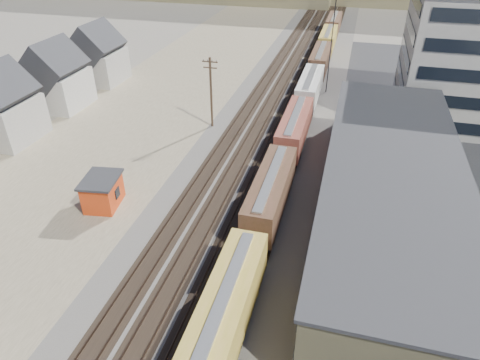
% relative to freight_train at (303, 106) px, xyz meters
% --- Properties ---
extents(ballast_bed, '(18.00, 200.00, 0.06)m').
position_rel_freight_train_xyz_m(ballast_bed, '(-3.80, 3.78, -2.76)').
color(ballast_bed, '#4C4742').
rests_on(ballast_bed, ground).
extents(dirt_yard, '(24.00, 180.00, 0.03)m').
position_rel_freight_train_xyz_m(dirt_yard, '(-23.80, -6.22, -2.78)').
color(dirt_yard, '#72674E').
rests_on(dirt_yard, ground).
extents(asphalt_lot, '(26.00, 120.00, 0.04)m').
position_rel_freight_train_xyz_m(asphalt_lot, '(18.20, -11.22, -2.77)').
color(asphalt_lot, '#232326').
rests_on(asphalt_lot, ground).
extents(rail_tracks, '(11.40, 200.00, 0.24)m').
position_rel_freight_train_xyz_m(rail_tracks, '(-4.35, 3.78, -2.68)').
color(rail_tracks, black).
rests_on(rail_tracks, ground).
extents(freight_train, '(3.00, 119.74, 4.46)m').
position_rel_freight_train_xyz_m(freight_train, '(0.00, 0.00, 0.00)').
color(freight_train, black).
rests_on(freight_train, ground).
extents(warehouse, '(12.40, 40.40, 7.25)m').
position_rel_freight_train_xyz_m(warehouse, '(11.18, -21.22, 0.86)').
color(warehouse, tan).
rests_on(warehouse, ground).
extents(utility_pole_north, '(2.20, 0.32, 10.00)m').
position_rel_freight_train_xyz_m(utility_pole_north, '(-12.30, -4.22, 2.50)').
color(utility_pole_north, '#382619').
rests_on(utility_pole_north, ground).
extents(radio_mast, '(1.20, 0.16, 18.00)m').
position_rel_freight_train_xyz_m(radio_mast, '(2.20, 13.78, 6.33)').
color(radio_mast, black).
rests_on(radio_mast, ground).
extents(maintenance_shed, '(4.15, 5.00, 3.31)m').
position_rel_freight_train_xyz_m(maintenance_shed, '(-17.18, -25.65, -1.10)').
color(maintenance_shed, red).
rests_on(maintenance_shed, ground).
extents(parked_car_blue, '(5.40, 6.31, 1.61)m').
position_rel_freight_train_xyz_m(parked_car_blue, '(22.61, 4.17, -1.99)').
color(parked_car_blue, '#162150').
rests_on(parked_car_blue, ground).
extents(parked_car_far, '(1.78, 4.12, 1.38)m').
position_rel_freight_train_xyz_m(parked_car_far, '(25.40, 14.60, -2.10)').
color(parked_car_far, silver).
rests_on(parked_car_far, ground).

